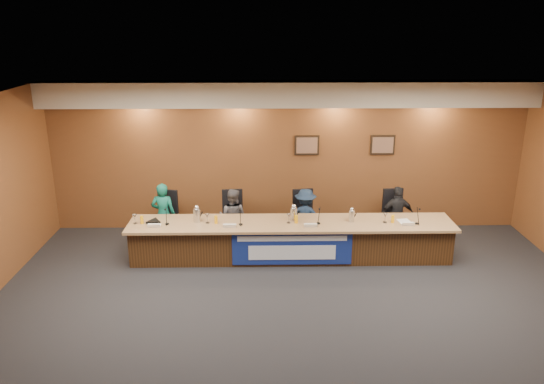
{
  "coord_description": "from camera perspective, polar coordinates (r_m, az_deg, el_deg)",
  "views": [
    {
      "loc": [
        -0.52,
        -6.9,
        4.39
      ],
      "look_at": [
        -0.36,
        2.55,
        1.28
      ],
      "focal_mm": 35.0,
      "sensor_mm": 36.0,
      "label": 1
    }
  ],
  "objects": [
    {
      "name": "juice_glass_c",
      "position": [
        9.9,
        2.62,
        -2.94
      ],
      "size": [
        0.06,
        0.06,
        0.15
      ],
      "primitive_type": "cylinder",
      "color": "#FDB10E",
      "rests_on": "dais_top"
    },
    {
      "name": "microphone_b",
      "position": [
        9.84,
        -3.39,
        -3.49
      ],
      "size": [
        0.07,
        0.07,
        0.02
      ],
      "primitive_type": "cylinder",
      "color": "black",
      "rests_on": "dais_top"
    },
    {
      "name": "floor",
      "position": [
        8.2,
        2.9,
        -14.22
      ],
      "size": [
        10.0,
        10.0,
        0.0
      ],
      "primitive_type": "plane",
      "color": "black",
      "rests_on": "ground"
    },
    {
      "name": "panelist_c",
      "position": [
        10.69,
        3.6,
        -2.7
      ],
      "size": [
        0.82,
        0.56,
        1.17
      ],
      "primitive_type": "imported",
      "rotation": [
        0.0,
        0.0,
        2.97
      ],
      "color": "#14253D",
      "rests_on": "floor"
    },
    {
      "name": "water_glass_a",
      "position": [
        10.18,
        -14.53,
        -2.83
      ],
      "size": [
        0.08,
        0.08,
        0.18
      ],
      "primitive_type": "cylinder",
      "color": "silver",
      "rests_on": "dais_top"
    },
    {
      "name": "nameplate_a",
      "position": [
        9.92,
        -12.63,
        -3.53
      ],
      "size": [
        0.24,
        0.08,
        0.1
      ],
      "primitive_type": "cube",
      "rotation": [
        0.31,
        0.0,
        0.0
      ],
      "color": "white",
      "rests_on": "dais_top"
    },
    {
      "name": "panelist_a",
      "position": [
        10.82,
        -11.59,
        -2.4
      ],
      "size": [
        0.5,
        0.34,
        1.31
      ],
      "primitive_type": "imported",
      "rotation": [
        0.0,
        0.0,
        3.08
      ],
      "color": "#116150",
      "rests_on": "floor"
    },
    {
      "name": "carafe_mid",
      "position": [
        10.01,
        2.35,
        -2.38
      ],
      "size": [
        0.13,
        0.13,
        0.25
      ],
      "primitive_type": "cylinder",
      "color": "silver",
      "rests_on": "dais_top"
    },
    {
      "name": "nameplate_b",
      "position": [
        9.7,
        -4.61,
        -3.63
      ],
      "size": [
        0.24,
        0.08,
        0.1
      ],
      "primitive_type": "cube",
      "rotation": [
        0.31,
        0.0,
        0.0
      ],
      "color": "white",
      "rests_on": "dais_top"
    },
    {
      "name": "office_chair_b",
      "position": [
        10.81,
        -4.21,
        -3.07
      ],
      "size": [
        0.52,
        0.52,
        0.08
      ],
      "primitive_type": "cube",
      "rotation": [
        0.0,
        0.0,
        0.08
      ],
      "color": "black",
      "rests_on": "floor"
    },
    {
      "name": "panelist_b",
      "position": [
        10.68,
        -4.25,
        -2.72
      ],
      "size": [
        0.67,
        0.58,
        1.18
      ],
      "primitive_type": "imported",
      "rotation": [
        0.0,
        0.0,
        2.87
      ],
      "color": "#4F4E53",
      "rests_on": "floor"
    },
    {
      "name": "speakerphone",
      "position": [
        10.16,
        -12.58,
        -3.12
      ],
      "size": [
        0.32,
        0.32,
        0.05
      ],
      "primitive_type": "cylinder",
      "color": "black",
      "rests_on": "dais_top"
    },
    {
      "name": "office_chair_d",
      "position": [
        11.12,
        13.11,
        -2.9
      ],
      "size": [
        0.54,
        0.54,
        0.08
      ],
      "primitive_type": "cube",
      "rotation": [
        0.0,
        0.0,
        0.12
      ],
      "color": "black",
      "rests_on": "floor"
    },
    {
      "name": "juice_glass_d",
      "position": [
        10.16,
        12.86,
        -2.84
      ],
      "size": [
        0.06,
        0.06,
        0.15
      ],
      "primitive_type": "cylinder",
      "color": "#FDB10E",
      "rests_on": "dais_top"
    },
    {
      "name": "soffit",
      "position": [
        10.76,
        1.83,
        10.49
      ],
      "size": [
        10.0,
        0.5,
        0.5
      ],
      "primitive_type": "cube",
      "color": "beige",
      "rests_on": "wall_back"
    },
    {
      "name": "paper_stack",
      "position": [
        10.28,
        14.08,
        -3.11
      ],
      "size": [
        0.26,
        0.33,
        0.01
      ],
      "primitive_type": "cube",
      "rotation": [
        0.0,
        0.0,
        0.14
      ],
      "color": "white",
      "rests_on": "dais_top"
    },
    {
      "name": "panelist_d",
      "position": [
        10.99,
        13.28,
        -2.46
      ],
      "size": [
        0.74,
        0.38,
        1.21
      ],
      "primitive_type": "imported",
      "rotation": [
        0.0,
        0.0,
        3.26
      ],
      "color": "black",
      "rests_on": "floor"
    },
    {
      "name": "wall_photo_right",
      "position": [
        11.45,
        11.81,
        4.98
      ],
      "size": [
        0.52,
        0.04,
        0.42
      ],
      "primitive_type": "cube",
      "color": "black",
      "rests_on": "wall_back"
    },
    {
      "name": "nameplate_d",
      "position": [
        10.07,
        14.46,
        -3.33
      ],
      "size": [
        0.24,
        0.08,
        0.1
      ],
      "primitive_type": "cube",
      "rotation": [
        0.31,
        0.0,
        0.0
      ],
      "color": "white",
      "rests_on": "dais_top"
    },
    {
      "name": "water_glass_b",
      "position": [
        9.95,
        -6.97,
        -2.85
      ],
      "size": [
        0.08,
        0.08,
        0.18
      ],
      "primitive_type": "cylinder",
      "color": "silver",
      "rests_on": "dais_top"
    },
    {
      "name": "banner_text_lower",
      "position": [
        9.79,
        2.17,
        -6.53
      ],
      "size": [
        1.6,
        0.01,
        0.28
      ],
      "primitive_type": "cube",
      "color": "silver",
      "rests_on": "banner"
    },
    {
      "name": "banner_text_upper",
      "position": [
        9.67,
        2.19,
        -5.03
      ],
      "size": [
        2.0,
        0.01,
        0.1
      ],
      "primitive_type": "cube",
      "color": "silver",
      "rests_on": "banner"
    },
    {
      "name": "water_glass_c",
      "position": [
        9.89,
        1.82,
        -2.85
      ],
      "size": [
        0.08,
        0.08,
        0.18
      ],
      "primitive_type": "cylinder",
      "color": "silver",
      "rests_on": "dais_top"
    },
    {
      "name": "wall_back",
      "position": [
        11.27,
        1.7,
        3.84
      ],
      "size": [
        10.0,
        0.04,
        3.2
      ],
      "primitive_type": "cube",
      "color": "brown",
      "rests_on": "floor"
    },
    {
      "name": "microphone_c",
      "position": [
        9.91,
        5.01,
        -3.37
      ],
      "size": [
        0.07,
        0.07,
        0.02
      ],
      "primitive_type": "cylinder",
      "color": "black",
      "rests_on": "dais_top"
    },
    {
      "name": "office_chair_a",
      "position": [
        10.97,
        -11.44,
        -3.07
      ],
      "size": [
        0.57,
        0.57,
        0.08
      ],
      "primitive_type": "cube",
      "rotation": [
        0.0,
        0.0,
        -0.21
      ],
      "color": "black",
      "rests_on": "floor"
    },
    {
      "name": "wall_photo_left",
      "position": [
        11.2,
        3.77,
        5.05
      ],
      "size": [
        0.52,
        0.04,
        0.42
      ],
      "primitive_type": "cube",
      "color": "black",
      "rests_on": "wall_back"
    },
    {
      "name": "banner",
      "position": [
        9.77,
        2.17,
        -6.07
      ],
      "size": [
        2.2,
        0.02,
        0.65
      ],
      "primitive_type": "cube",
      "color": "navy",
      "rests_on": "dais_body"
    },
    {
      "name": "water_glass_d",
      "position": [
        10.13,
        12.08,
        -2.75
      ],
      "size": [
        0.08,
        0.08,
        0.18
      ],
      "primitive_type": "cylinder",
      "color": "silver",
      "rests_on": "dais_top"
    },
    {
      "name": "dais_top",
      "position": [
        9.97,
        2.08,
        -3.4
      ],
      "size": [
        6.1,
        0.95,
        0.05
      ],
      "primitive_type": "cube",
      "color": "#9A734B",
      "rests_on": "dais_body"
    },
    {
      "name": "carafe_right",
      "position": [
        10.06,
        8.55,
        -2.56
      ],
      "size": [
        0.11,
        0.11,
        0.22
      ],
      "primitive_type": "cylinder",
      "color": "silver",
      "rests_on": "dais_top"
    },
    {
      "name": "juice_glass_b",
      "position": [
        9.93,
        -6.05,
        -2.97
      ],
      "size": [
        0.06,
        0.06,
        0.15
      ],
      "primitive_type": "cylinder",
      "color": "#FDB10E",
      "rests_on": "dais_top"
    },
    {
      "name": "carafe_left",
      "position": [
        10.02,
        -8.08,
        -2.5
      ],
      "size": [
        0.13,
        0.13,
        0.26
      ],
      "primitive_type": "cylinder",
      "color": "silver",
      "rests_on": "dais_top"
    },
    {
      "name": "ceiling",
      "position": [
        7.02,
        3.32,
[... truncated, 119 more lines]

